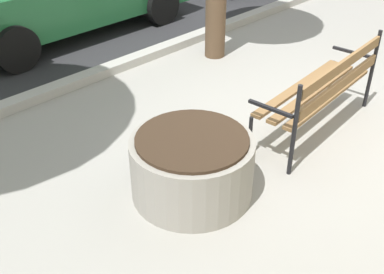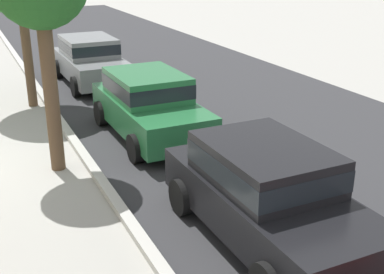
% 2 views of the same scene
% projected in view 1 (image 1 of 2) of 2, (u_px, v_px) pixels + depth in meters
% --- Properties ---
extents(ground_plane, '(80.00, 80.00, 0.00)m').
position_uv_depth(ground_plane, '(321.00, 134.00, 5.23)').
color(ground_plane, '#9E9B93').
extents(curb_stone, '(60.00, 0.20, 0.12)m').
position_uv_depth(curb_stone, '(147.00, 55.00, 6.92)').
color(curb_stone, '#B2AFA8').
rests_on(curb_stone, ground).
extents(park_bench, '(1.83, 0.66, 0.95)m').
position_uv_depth(park_bench, '(324.00, 87.00, 4.99)').
color(park_bench, olive).
rests_on(park_bench, ground).
extents(concrete_planter, '(1.09, 1.09, 0.59)m').
position_uv_depth(concrete_planter, '(192.00, 166.00, 4.23)').
color(concrete_planter, gray).
rests_on(concrete_planter, ground).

